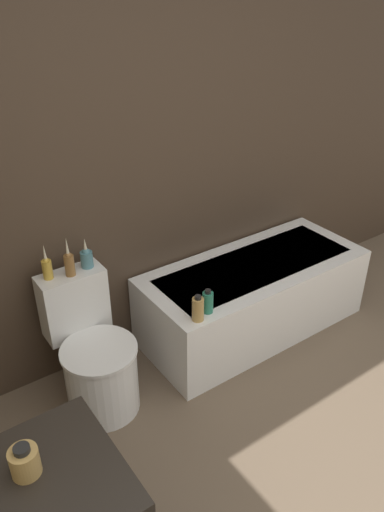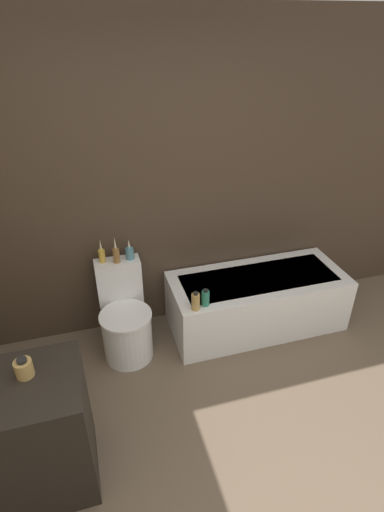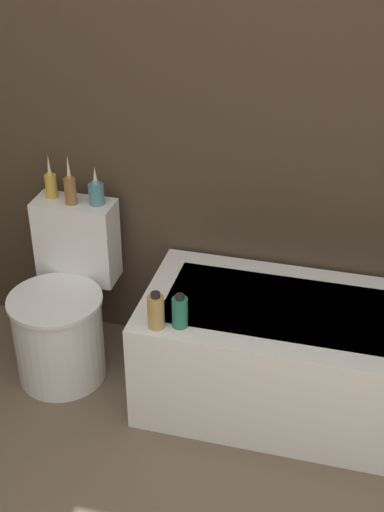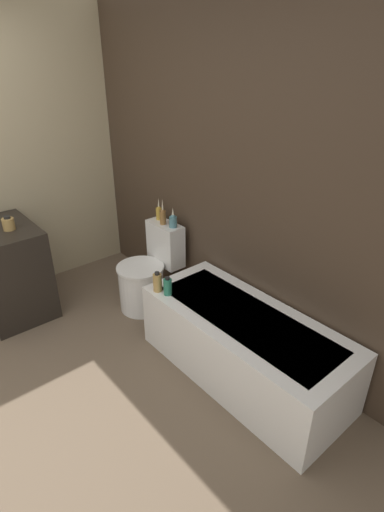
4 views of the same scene
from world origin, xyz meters
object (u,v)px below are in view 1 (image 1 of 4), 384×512
(soap_bottle_glass, at_px, (25,461))
(shampoo_bottle_tall, at_px, (198,309))
(vase_gold, at_px, (47,267))
(shampoo_bottle_short, at_px, (208,302))
(bathtub, at_px, (253,296))
(vase_bronze, at_px, (87,257))
(vase_silver, at_px, (69,263))
(toilet, at_px, (95,358))

(soap_bottle_glass, relative_size, shampoo_bottle_tall, 0.74)
(vase_gold, bearing_deg, soap_bottle_glass, -113.87)
(shampoo_bottle_short, bearing_deg, bathtub, 22.42)
(vase_bronze, height_order, shampoo_bottle_short, vase_bronze)
(shampoo_bottle_short, bearing_deg, shampoo_bottle_tall, -162.15)
(soap_bottle_glass, bearing_deg, vase_silver, 60.86)
(soap_bottle_glass, bearing_deg, vase_bronze, 57.29)
(vase_gold, xyz_separation_m, shampoo_bottle_tall, (0.65, -0.50, -0.25))
(vase_bronze, bearing_deg, shampoo_bottle_tall, -48.89)
(toilet, bearing_deg, bathtub, 0.23)
(toilet, bearing_deg, vase_silver, 90.00)
(shampoo_bottle_tall, bearing_deg, vase_bronze, 131.11)
(soap_bottle_glass, xyz_separation_m, shampoo_bottle_tall, (1.16, 0.67, -0.29))
(vase_gold, xyz_separation_m, shampoo_bottle_short, (0.74, -0.47, -0.26))
(vase_silver, relative_size, shampoo_bottle_tall, 1.44)
(shampoo_bottle_tall, bearing_deg, bathtub, 21.82)
(toilet, xyz_separation_m, shampoo_bottle_short, (0.62, -0.23, 0.27))
(bathtub, relative_size, vase_gold, 7.55)
(vase_gold, bearing_deg, bathtub, -9.92)
(toilet, distance_m, shampoo_bottle_tall, 0.66)
(vase_silver, distance_m, shampoo_bottle_tall, 0.75)
(vase_gold, bearing_deg, vase_bronze, -3.10)
(vase_gold, xyz_separation_m, vase_bronze, (0.22, -0.01, -0.01))
(soap_bottle_glass, relative_size, vase_silver, 0.51)
(toilet, height_order, vase_silver, vase_silver)
(shampoo_bottle_tall, height_order, shampoo_bottle_short, shampoo_bottle_tall)
(vase_gold, xyz_separation_m, vase_silver, (0.11, -0.04, 0.01))
(vase_bronze, bearing_deg, soap_bottle_glass, -122.71)
(toilet, distance_m, vase_silver, 0.57)
(shampoo_bottle_short, bearing_deg, soap_bottle_glass, -150.95)
(toilet, height_order, soap_bottle_glass, soap_bottle_glass)
(vase_gold, distance_m, vase_bronze, 0.22)
(soap_bottle_glass, relative_size, vase_bronze, 0.67)
(soap_bottle_glass, xyz_separation_m, vase_bronze, (0.74, 1.15, -0.04))
(bathtub, bearing_deg, shampoo_bottle_short, -157.58)
(vase_silver, distance_m, shampoo_bottle_short, 0.80)
(toilet, distance_m, soap_bottle_glass, 1.26)
(bathtub, relative_size, toilet, 2.03)
(bathtub, xyz_separation_m, shampoo_bottle_short, (-0.58, -0.24, 0.32))
(toilet, relative_size, vase_bronze, 4.29)
(vase_gold, distance_m, shampoo_bottle_tall, 0.85)
(toilet, relative_size, vase_silver, 3.31)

